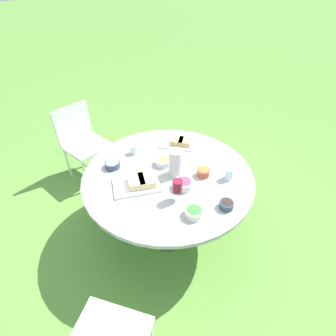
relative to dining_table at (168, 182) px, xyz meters
name	(u,v)px	position (x,y,z in m)	size (l,w,h in m)	color
ground_plane	(168,227)	(0.00, 0.00, -0.63)	(40.00, 40.00, 0.00)	#5B8C38
dining_table	(168,182)	(0.00, 0.00, 0.00)	(1.46, 1.46, 0.72)	#4C4C51
chair_near_left	(81,138)	(1.31, 0.23, -0.10)	(0.49, 0.51, 0.89)	silver
water_pitcher	(175,163)	(-0.04, -0.04, 0.22)	(0.12, 0.11, 0.24)	silver
wine_glass	(177,187)	(-0.28, 0.14, 0.23)	(0.08, 0.08, 0.18)	silver
platter_bread_main	(139,183)	(0.03, 0.27, 0.13)	(0.38, 0.44, 0.07)	white
platter_charcuterie	(179,143)	(0.27, -0.36, 0.12)	(0.37, 0.35, 0.07)	white
bowl_fries	(163,162)	(0.13, -0.04, 0.13)	(0.14, 0.14, 0.06)	silver
bowl_salad	(194,212)	(-0.48, 0.15, 0.13)	(0.13, 0.13, 0.06)	beige
bowl_olives	(226,204)	(-0.57, -0.09, 0.13)	(0.11, 0.11, 0.06)	#334256
bowl_dip_red	(183,184)	(-0.21, 0.01, 0.13)	(0.15, 0.15, 0.07)	silver
bowl_dip_cream	(112,164)	(0.38, 0.32, 0.13)	(0.13, 0.13, 0.06)	#334256
bowl_roasted_veg	(203,172)	(-0.21, -0.21, 0.13)	(0.11, 0.11, 0.07)	#B74733
cup_water_near	(229,174)	(-0.37, -0.35, 0.15)	(0.07, 0.07, 0.11)	silver
cup_water_far	(134,149)	(0.43, 0.06, 0.14)	(0.07, 0.07, 0.09)	silver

